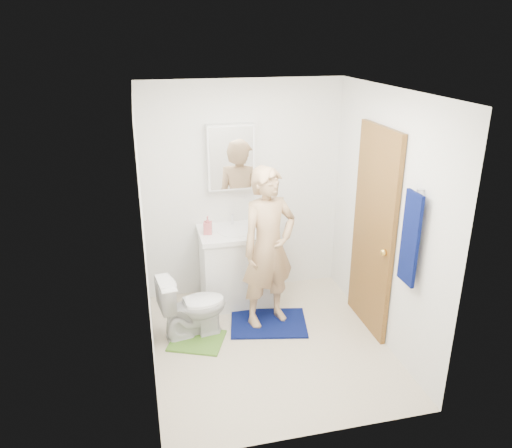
{
  "coord_description": "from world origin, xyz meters",
  "views": [
    {
      "loc": [
        -1.07,
        -3.96,
        2.85
      ],
      "look_at": [
        -0.08,
        0.25,
        1.17
      ],
      "focal_mm": 35.0,
      "sensor_mm": 36.0,
      "label": 1
    }
  ],
  "objects": [
    {
      "name": "towel",
      "position": [
        1.03,
        -0.57,
        1.25
      ],
      "size": [
        0.03,
        0.24,
        0.8
      ],
      "primitive_type": "cube",
      "color": "#081250",
      "rests_on": "wall_right"
    },
    {
      "name": "mirror_panel",
      "position": [
        -0.15,
        1.08,
        1.6
      ],
      "size": [
        0.46,
        0.01,
        0.66
      ],
      "primitive_type": "cube",
      "color": "white",
      "rests_on": "wall_back"
    },
    {
      "name": "faucet",
      "position": [
        -0.15,
        1.09,
        0.91
      ],
      "size": [
        0.03,
        0.03,
        0.12
      ],
      "primitive_type": "cylinder",
      "color": "silver",
      "rests_on": "countertop"
    },
    {
      "name": "door_knob",
      "position": [
        1.03,
        -0.17,
        0.95
      ],
      "size": [
        0.07,
        0.07,
        0.07
      ],
      "primitive_type": "sphere",
      "color": "gold",
      "rests_on": "door"
    },
    {
      "name": "green_rug",
      "position": [
        -0.69,
        0.21,
        0.01
      ],
      "size": [
        0.63,
        0.59,
        0.02
      ],
      "primitive_type": "cube",
      "rotation": [
        0.0,
        0.0,
        -0.39
      ],
      "color": "#54882D",
      "rests_on": "floor"
    },
    {
      "name": "ceiling",
      "position": [
        0.0,
        0.0,
        2.41
      ],
      "size": [
        2.2,
        2.4,
        0.02
      ],
      "primitive_type": "cube",
      "color": "white",
      "rests_on": "ground"
    },
    {
      "name": "wall_back",
      "position": [
        0.0,
        1.21,
        1.2
      ],
      "size": [
        2.2,
        0.02,
        2.4
      ],
      "primitive_type": "cube",
      "color": "white",
      "rests_on": "ground"
    },
    {
      "name": "bath_mat",
      "position": [
        0.07,
        0.35,
        0.01
      ],
      "size": [
        0.87,
        0.7,
        0.02
      ],
      "primitive_type": "cube",
      "rotation": [
        0.0,
        0.0,
        -0.2
      ],
      "color": "#081250",
      "rests_on": "floor"
    },
    {
      "name": "sink_basin",
      "position": [
        -0.15,
        0.91,
        0.84
      ],
      "size": [
        0.4,
        0.4,
        0.03
      ],
      "primitive_type": "cylinder",
      "color": "white",
      "rests_on": "countertop"
    },
    {
      "name": "toothbrush_cup",
      "position": [
        0.15,
        0.99,
        0.9
      ],
      "size": [
        0.12,
        0.12,
        0.1
      ],
      "primitive_type": "imported",
      "rotation": [
        0.0,
        0.0,
        -0.02
      ],
      "color": "#69418F",
      "rests_on": "countertop"
    },
    {
      "name": "wall_right",
      "position": [
        1.11,
        0.0,
        1.2
      ],
      "size": [
        0.02,
        2.4,
        2.4
      ],
      "primitive_type": "cube",
      "color": "white",
      "rests_on": "ground"
    },
    {
      "name": "floor",
      "position": [
        0.0,
        0.0,
        -0.01
      ],
      "size": [
        2.2,
        2.4,
        0.02
      ],
      "primitive_type": "cube",
      "color": "beige",
      "rests_on": "ground"
    },
    {
      "name": "wall_front",
      "position": [
        0.0,
        -1.21,
        1.2
      ],
      "size": [
        2.2,
        0.02,
        2.4
      ],
      "primitive_type": "cube",
      "color": "white",
      "rests_on": "ground"
    },
    {
      "name": "medicine_cabinet",
      "position": [
        -0.15,
        1.14,
        1.6
      ],
      "size": [
        0.5,
        0.12,
        0.7
      ],
      "primitive_type": "cube",
      "color": "white",
      "rests_on": "wall_back"
    },
    {
      "name": "man",
      "position": [
        0.08,
        0.4,
        0.85
      ],
      "size": [
        0.69,
        0.56,
        1.65
      ],
      "primitive_type": "imported",
      "rotation": [
        0.0,
        0.0,
        0.31
      ],
      "color": "tan",
      "rests_on": "bath_mat"
    },
    {
      "name": "soap_dispenser",
      "position": [
        -0.45,
        0.89,
        0.95
      ],
      "size": [
        0.1,
        0.11,
        0.19
      ],
      "primitive_type": "imported",
      "rotation": [
        0.0,
        0.0,
        -0.24
      ],
      "color": "#C55C60",
      "rests_on": "countertop"
    },
    {
      "name": "countertop",
      "position": [
        -0.15,
        0.91,
        0.83
      ],
      "size": [
        0.79,
        0.59,
        0.05
      ],
      "primitive_type": "cube",
      "color": "white",
      "rests_on": "vanity_cabinet"
    },
    {
      "name": "door",
      "position": [
        1.07,
        0.15,
        1.02
      ],
      "size": [
        0.05,
        0.8,
        2.05
      ],
      "primitive_type": "cube",
      "color": "brown",
      "rests_on": "ground"
    },
    {
      "name": "vanity_cabinet",
      "position": [
        -0.15,
        0.91,
        0.4
      ],
      "size": [
        0.75,
        0.55,
        0.8
      ],
      "primitive_type": "cube",
      "color": "white",
      "rests_on": "floor"
    },
    {
      "name": "toilet",
      "position": [
        -0.7,
        0.33,
        0.33
      ],
      "size": [
        0.7,
        0.47,
        0.67
      ],
      "primitive_type": "imported",
      "rotation": [
        0.0,
        0.0,
        1.72
      ],
      "color": "white",
      "rests_on": "floor"
    },
    {
      "name": "wall_left",
      "position": [
        -1.11,
        0.0,
        1.2
      ],
      "size": [
        0.02,
        2.4,
        2.4
      ],
      "primitive_type": "cube",
      "color": "white",
      "rests_on": "ground"
    },
    {
      "name": "towel_hook",
      "position": [
        1.07,
        -0.57,
        1.67
      ],
      "size": [
        0.06,
        0.02,
        0.02
      ],
      "primitive_type": "cylinder",
      "rotation": [
        0.0,
        1.57,
        0.0
      ],
      "color": "silver",
      "rests_on": "wall_right"
    }
  ]
}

